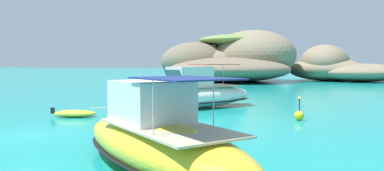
# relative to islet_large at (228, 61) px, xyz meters

# --- Properties ---
(ground_plane) EXTENTS (400.00, 400.00, 0.00)m
(ground_plane) POSITION_rel_islet_large_xyz_m (3.47, -54.42, -3.66)
(ground_plane) COLOR teal
(islet_large) EXTENTS (29.53, 29.79, 9.42)m
(islet_large) POSITION_rel_islet_large_xyz_m (0.00, 0.00, 0.00)
(islet_large) COLOR #756651
(islet_large) RESTS_ON ground
(islet_small) EXTENTS (21.94, 16.88, 6.82)m
(islet_small) POSITION_rel_islet_large_xyz_m (19.14, 6.85, -1.24)
(islet_small) COLOR #84755B
(islet_small) RESTS_ON ground
(motorboat_white) EXTENTS (8.68, 10.29, 3.27)m
(motorboat_white) POSITION_rel_islet_large_xyz_m (7.50, -41.94, -2.62)
(motorboat_white) COLOR white
(motorboat_white) RESTS_ON ground
(motorboat_yellow) EXTENTS (9.20, 8.10, 2.97)m
(motorboat_yellow) POSITION_rel_islet_large_xyz_m (11.47, -57.58, -2.71)
(motorboat_yellow) COLOR yellow
(motorboat_yellow) RESTS_ON ground
(dinghy_tender) EXTENTS (2.86, 1.85, 0.58)m
(dinghy_tender) POSITION_rel_islet_large_xyz_m (1.88, -48.73, -3.43)
(dinghy_tender) COLOR yellow
(dinghy_tender) RESTS_ON ground
(channel_buoy) EXTENTS (0.56, 0.56, 1.48)m
(channel_buoy) POSITION_rel_islet_large_xyz_m (15.18, -45.60, -3.32)
(channel_buoy) COLOR yellow
(channel_buoy) RESTS_ON ground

